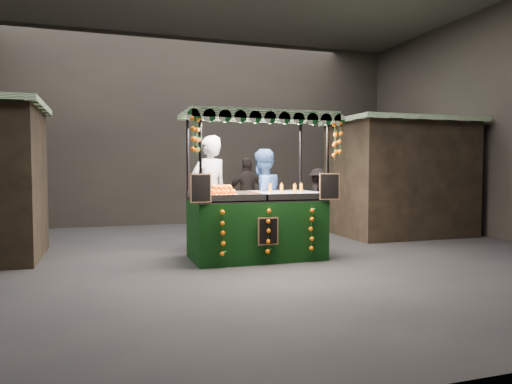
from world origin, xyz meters
name	(u,v)px	position (x,y,z in m)	size (l,w,h in m)	color
ground	(228,257)	(0.00, 0.00, 0.00)	(12.00, 12.00, 0.00)	black
market_hall	(227,55)	(0.00, 0.00, 3.38)	(12.10, 10.10, 5.05)	black
neighbour_stall_right	(399,177)	(4.40, 1.50, 1.31)	(3.00, 2.20, 2.60)	black
juice_stall	(257,214)	(0.44, -0.25, 0.75)	(2.49, 1.46, 2.41)	black
vendor_grey	(209,193)	(-0.16, 0.75, 1.05)	(0.90, 0.76, 2.10)	gray
vendor_blue	(262,199)	(0.81, 0.61, 0.93)	(1.10, 0.99, 1.86)	navy
shopper_0	(22,207)	(-3.50, 2.31, 0.75)	(0.64, 0.53, 1.50)	black
shopper_1	(334,195)	(3.38, 2.68, 0.85)	(1.04, 0.99, 1.70)	#2E2826
shopper_2	(248,194)	(1.36, 3.35, 0.88)	(1.07, 0.53, 1.76)	#292322
shopper_3	(318,196)	(3.60, 4.06, 0.75)	(0.86, 1.10, 1.50)	#292321
shopper_5	(366,197)	(4.50, 3.10, 0.75)	(0.98, 1.45, 1.50)	#2C2623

